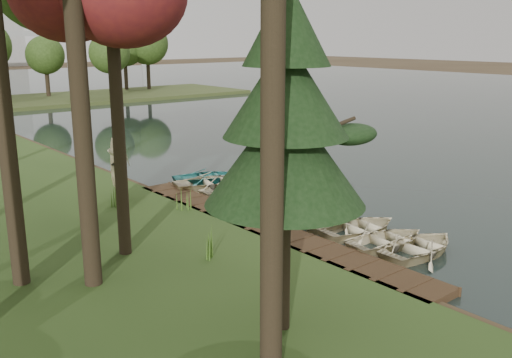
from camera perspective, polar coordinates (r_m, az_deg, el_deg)
ground at (r=23.14m, az=3.58°, el=-4.53°), size 300.00×300.00×0.00m
water at (r=58.12m, az=11.70°, el=6.52°), size 130.00×200.00×0.05m
boardwalk at (r=22.08m, az=0.54°, el=-5.02°), size 1.60×16.00×0.30m
peninsula at (r=70.20m, az=-20.51°, el=7.35°), size 50.00×14.00×0.45m
far_trees at (r=68.81m, az=-23.62°, el=12.15°), size 45.60×5.60×8.80m
rowboat_0 at (r=20.56m, az=16.09°, el=-6.29°), size 3.52×2.54×0.72m
rowboat_1 at (r=20.98m, az=13.11°, el=-5.75°), size 3.55×2.73×0.68m
rowboat_2 at (r=22.06m, az=10.37°, el=-4.57°), size 3.73×2.87×0.71m
rowboat_3 at (r=23.07m, az=7.93°, el=-3.68°), size 3.72×3.03×0.68m
rowboat_4 at (r=23.58m, az=4.78°, el=-3.17°), size 3.92×3.27×0.70m
rowboat_5 at (r=24.39m, az=3.25°, el=-2.45°), size 4.46×3.75×0.79m
rowboat_6 at (r=25.65m, az=1.55°, el=-1.70°), size 3.94×3.29×0.70m
rowboat_7 at (r=26.09m, az=-0.24°, el=-1.34°), size 4.50×3.93×0.78m
rowboat_8 at (r=27.34m, az=-2.70°, el=-0.79°), size 3.09×2.22×0.64m
rowboat_9 at (r=28.26m, az=-4.31°, el=-0.13°), size 4.52×3.73×0.81m
rowboat_10 at (r=29.45m, az=-4.88°, el=0.36°), size 4.14×3.51×0.73m
stored_rowboat at (r=26.30m, az=-13.22°, el=-1.23°), size 3.53×3.51×0.60m
pine_tree at (r=13.07m, az=2.98°, el=6.11°), size 3.80×3.80×8.33m
reeds_0 at (r=18.84m, az=2.30°, el=-6.38°), size 0.60×0.60×0.99m
reeds_1 at (r=18.81m, az=-4.49°, el=-6.38°), size 0.60×0.60×1.02m
reeds_2 at (r=24.09m, az=-7.30°, el=-1.94°), size 0.60×0.60×0.94m
reeds_3 at (r=25.00m, az=-13.73°, el=-1.63°), size 0.60×0.60×0.96m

